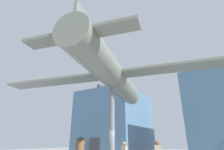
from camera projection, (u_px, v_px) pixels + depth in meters
glass_pavilion_left at (116, 123)px, 30.33m from camera, size 9.62×12.12×10.31m
support_pylon_central at (112, 125)px, 13.03m from camera, size 0.40×0.40×5.88m
suspended_airplane at (113, 76)px, 14.76m from camera, size 20.49×15.16×3.05m
info_kiosk at (80, 148)px, 17.83m from camera, size 1.01×1.01×2.24m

